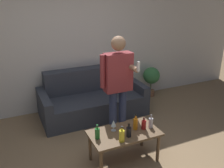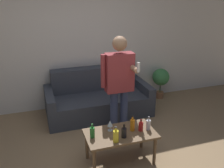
{
  "view_description": "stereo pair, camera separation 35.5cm",
  "coord_description": "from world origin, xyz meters",
  "px_view_note": "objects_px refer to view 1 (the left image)",
  "views": [
    {
      "loc": [
        -1.17,
        -2.33,
        2.21
      ],
      "look_at": [
        0.21,
        0.7,
        0.95
      ],
      "focal_mm": 40.0,
      "sensor_mm": 36.0,
      "label": 1
    },
    {
      "loc": [
        -0.84,
        -2.46,
        2.21
      ],
      "look_at": [
        0.21,
        0.7,
        0.95
      ],
      "focal_mm": 40.0,
      "sensor_mm": 36.0,
      "label": 2
    }
  ],
  "objects_px": {
    "coffee_table": "(124,136)",
    "person_standing_front": "(118,80)",
    "bottle_orange": "(122,135)",
    "couch": "(92,99)"
  },
  "relations": [
    {
      "from": "couch",
      "to": "person_standing_front",
      "type": "relative_size",
      "value": 1.19
    },
    {
      "from": "coffee_table",
      "to": "bottle_orange",
      "type": "bearing_deg",
      "value": -125.63
    },
    {
      "from": "couch",
      "to": "bottle_orange",
      "type": "height_order",
      "value": "couch"
    },
    {
      "from": "coffee_table",
      "to": "person_standing_front",
      "type": "relative_size",
      "value": 0.58
    },
    {
      "from": "bottle_orange",
      "to": "person_standing_front",
      "type": "xyz_separation_m",
      "value": [
        0.32,
        0.8,
        0.41
      ]
    },
    {
      "from": "coffee_table",
      "to": "person_standing_front",
      "type": "height_order",
      "value": "person_standing_front"
    },
    {
      "from": "person_standing_front",
      "to": "couch",
      "type": "bearing_deg",
      "value": 96.57
    },
    {
      "from": "coffee_table",
      "to": "bottle_orange",
      "type": "xyz_separation_m",
      "value": [
        -0.12,
        -0.17,
        0.14
      ]
    },
    {
      "from": "coffee_table",
      "to": "bottle_orange",
      "type": "relative_size",
      "value": 4.41
    },
    {
      "from": "coffee_table",
      "to": "couch",
      "type": "bearing_deg",
      "value": 86.37
    }
  ]
}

